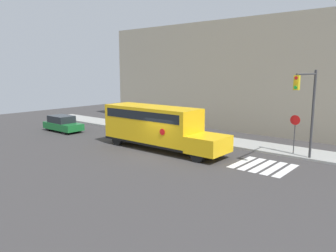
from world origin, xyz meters
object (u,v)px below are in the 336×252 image
Objects in this scene: stop_sign at (295,129)px; traffic_light at (308,102)px; school_bus at (156,125)px; parked_car at (63,124)px.

traffic_light is (1.20, -1.54, 2.01)m from stop_sign.
school_bus is 11.61m from parked_car.
school_bus is at bearing 2.29° from parked_car.
stop_sign is at bearing 127.79° from traffic_light.
traffic_light reaches higher than parked_car.
traffic_light reaches higher than school_bus.
traffic_light is (9.71, 2.93, 2.07)m from school_bus.
stop_sign is 2.80m from traffic_light.
stop_sign is at bearing 27.71° from school_bus.
traffic_light is at bearing -52.21° from stop_sign.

